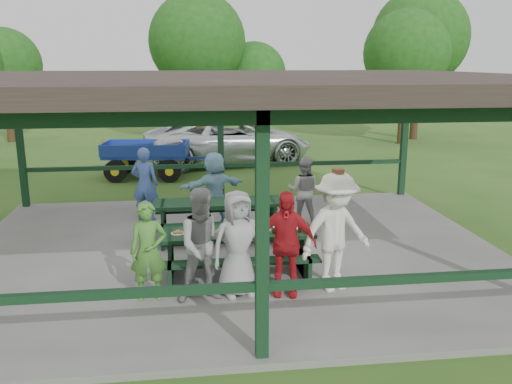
{
  "coord_description": "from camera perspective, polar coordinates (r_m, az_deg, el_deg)",
  "views": [
    {
      "loc": [
        -0.81,
        -9.66,
        3.58
      ],
      "look_at": [
        0.37,
        -0.3,
        1.29
      ],
      "focal_mm": 38.0,
      "sensor_mm": 36.0,
      "label": 1
    }
  ],
  "objects": [
    {
      "name": "contestant_red",
      "position": [
        8.17,
        3.08,
        -5.43
      ],
      "size": [
        1.01,
        0.6,
        1.62
      ],
      "primitive_type": "imported",
      "rotation": [
        0.0,
        0.0,
        -0.22
      ],
      "color": "red",
      "rests_on": "concrete_slab"
    },
    {
      "name": "tree_right",
      "position": [
        24.69,
        15.56,
        13.88
      ],
      "size": [
        3.67,
        3.67,
        5.73
      ],
      "color": "#362615",
      "rests_on": "ground"
    },
    {
      "name": "picnic_table_far",
      "position": [
        10.89,
        -3.97,
        -2.38
      ],
      "size": [
        2.56,
        1.39,
        0.75
      ],
      "color": "black",
      "rests_on": "concrete_slab"
    },
    {
      "name": "ground",
      "position": [
        10.33,
        -2.28,
        -6.62
      ],
      "size": [
        90.0,
        90.0,
        0.0
      ],
      "primitive_type": "plane",
      "color": "#2E591B",
      "rests_on": "ground"
    },
    {
      "name": "table_setting",
      "position": [
        8.96,
        -1.42,
        -3.85
      ],
      "size": [
        2.28,
        0.45,
        0.1
      ],
      "color": "white",
      "rests_on": "picnic_table_near"
    },
    {
      "name": "tree_far_right",
      "position": [
        26.33,
        16.87,
        15.26
      ],
      "size": [
        4.31,
        4.31,
        6.74
      ],
      "color": "#362615",
      "rests_on": "ground"
    },
    {
      "name": "tree_far_left",
      "position": [
        26.75,
        -25.0,
        12.02
      ],
      "size": [
        3.21,
        3.21,
        5.01
      ],
      "color": "#362615",
      "rests_on": "ground"
    },
    {
      "name": "contestant_white_fedora",
      "position": [
        8.37,
        8.4,
        -4.18
      ],
      "size": [
        1.36,
        1.04,
        1.92
      ],
      "rotation": [
        0.0,
        0.0,
        0.33
      ],
      "color": "white",
      "rests_on": "concrete_slab"
    },
    {
      "name": "tree_left",
      "position": [
        23.94,
        -6.19,
        15.45
      ],
      "size": [
        4.11,
        4.11,
        6.43
      ],
      "color": "#362615",
      "rests_on": "ground"
    },
    {
      "name": "contestant_green",
      "position": [
        8.17,
        -11.26,
        -6.13
      ],
      "size": [
        0.56,
        0.38,
        1.5
      ],
      "primitive_type": "imported",
      "rotation": [
        0.0,
        0.0,
        0.04
      ],
      "color": "#488832",
      "rests_on": "concrete_slab"
    },
    {
      "name": "contestant_grey_left",
      "position": [
        7.98,
        -5.41,
        -5.61
      ],
      "size": [
        0.92,
        0.76,
        1.71
      ],
      "primitive_type": "imported",
      "rotation": [
        0.0,
        0.0,
        0.15
      ],
      "color": "gray",
      "rests_on": "concrete_slab"
    },
    {
      "name": "concrete_slab",
      "position": [
        10.31,
        -2.28,
        -6.36
      ],
      "size": [
        10.0,
        8.0,
        0.1
      ],
      "primitive_type": "cube",
      "color": "slate",
      "rests_on": "ground"
    },
    {
      "name": "contestant_grey_mid",
      "position": [
        8.13,
        -1.94,
        -5.47
      ],
      "size": [
        0.91,
        0.71,
        1.63
      ],
      "primitive_type": "imported",
      "rotation": [
        0.0,
        0.0,
        0.27
      ],
      "color": "#9C9D9F",
      "rests_on": "concrete_slab"
    },
    {
      "name": "tree_mid",
      "position": [
        24.75,
        -0.19,
        12.29
      ],
      "size": [
        2.83,
        2.83,
        4.42
      ],
      "color": "#362615",
      "rests_on": "ground"
    },
    {
      "name": "farm_trailer",
      "position": [
        17.23,
        -11.46,
        3.45
      ],
      "size": [
        3.51,
        1.76,
        1.22
      ],
      "rotation": [
        0.0,
        0.0,
        -0.11
      ],
      "color": "navy",
      "rests_on": "ground"
    },
    {
      "name": "pavilion_structure",
      "position": [
        9.7,
        -2.46,
        11.23
      ],
      "size": [
        10.6,
        8.6,
        3.24
      ],
      "color": "black",
      "rests_on": "concrete_slab"
    },
    {
      "name": "spectator_blue",
      "position": [
        12.22,
        -11.62,
        0.83
      ],
      "size": [
        0.67,
        0.52,
        1.65
      ],
      "primitive_type": "imported",
      "rotation": [
        0.0,
        0.0,
        2.91
      ],
      "color": "#3E5BA2",
      "rests_on": "concrete_slab"
    },
    {
      "name": "pickup_truck",
      "position": [
        19.38,
        -2.84,
        5.47
      ],
      "size": [
        6.35,
        3.95,
        1.64
      ],
      "primitive_type": "imported",
      "rotation": [
        0.0,
        0.0,
        1.79
      ],
      "color": "silver",
      "rests_on": "ground"
    },
    {
      "name": "spectator_grey",
      "position": [
        11.81,
        5.04,
        0.16
      ],
      "size": [
        0.86,
        0.77,
        1.46
      ],
      "primitive_type": "imported",
      "rotation": [
        0.0,
        0.0,
        2.77
      ],
      "color": "gray",
      "rests_on": "concrete_slab"
    },
    {
      "name": "picnic_table_near",
      "position": [
        9.01,
        -2.03,
        -5.84
      ],
      "size": [
        2.54,
        1.39,
        0.75
      ],
      "color": "black",
      "rests_on": "concrete_slab"
    },
    {
      "name": "spectator_lblue",
      "position": [
        11.67,
        -4.41,
        0.37
      ],
      "size": [
        1.56,
        0.99,
        1.6
      ],
      "primitive_type": "imported",
      "rotation": [
        0.0,
        0.0,
        3.52
      ],
      "color": "#8ABED6",
      "rests_on": "concrete_slab"
    }
  ]
}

